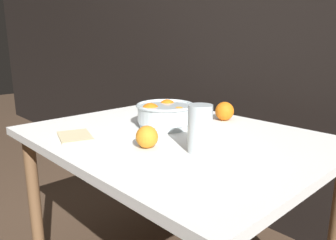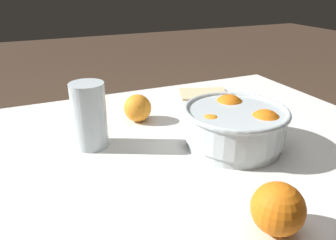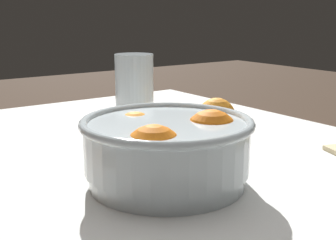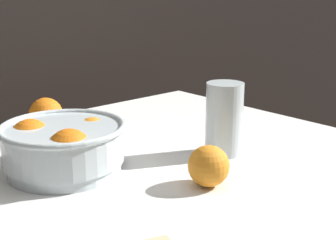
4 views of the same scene
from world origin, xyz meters
TOP-DOWN VIEW (x-y plane):
  - dining_table at (0.00, 0.00)m, footprint 1.09×0.85m
  - fruit_bowl at (-0.11, 0.05)m, footprint 0.24×0.24m
  - juice_glass at (0.19, -0.08)m, footprint 0.08×0.08m
  - orange_loose_front at (0.05, -0.18)m, footprint 0.07×0.07m

SIDE VIEW (x-z plane):
  - dining_table at x=0.00m, z-range 0.27..0.97m
  - orange_loose_front at x=0.05m, z-range 0.70..0.78m
  - fruit_bowl at x=-0.11m, z-range 0.70..0.81m
  - juice_glass at x=0.19m, z-range 0.70..0.85m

